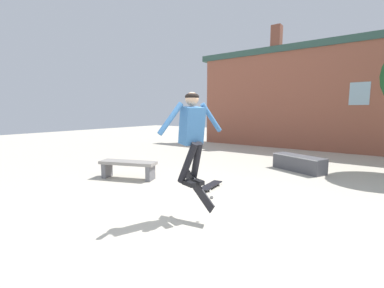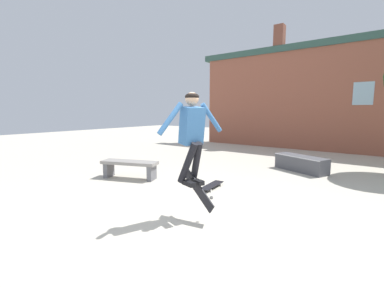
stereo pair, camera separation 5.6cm
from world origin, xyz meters
name	(u,v)px [view 1 (the left image)]	position (x,y,z in m)	size (l,w,h in m)	color
ground_plane	(192,223)	(0.00, 0.00, 0.00)	(40.00, 40.00, 0.00)	beige
building_backdrop	(316,95)	(-0.01, 9.38, 2.46)	(11.81, 0.52, 5.74)	#93513D
park_bench	(128,166)	(-2.93, 1.19, 0.33)	(1.55, 0.93, 0.47)	gray
skate_ledge	(299,163)	(0.46, 4.76, 0.23)	(1.60, 1.08, 0.46)	#4C4C51
skater	(192,130)	(-0.07, 0.10, 1.47)	(0.46, 1.19, 1.46)	teal
skateboard_flipping	(199,190)	(0.00, 0.18, 0.50)	(0.73, 0.24, 0.65)	black
skateboard_resting	(211,185)	(-0.73, 1.75, 0.07)	(0.30, 0.85, 0.08)	black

